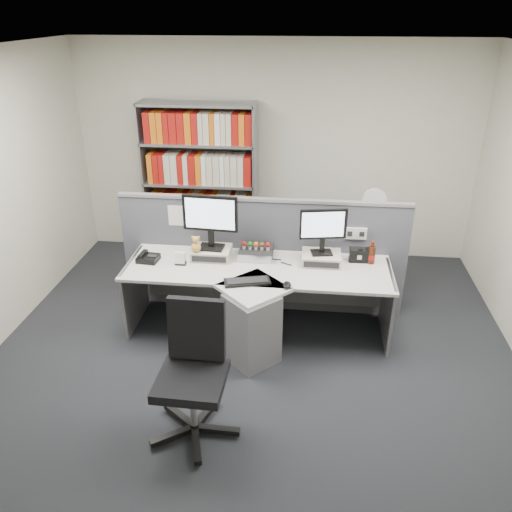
# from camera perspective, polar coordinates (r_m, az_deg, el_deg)

# --- Properties ---
(ground) EXTENTS (5.50, 5.50, 0.00)m
(ground) POSITION_cam_1_polar(r_m,az_deg,el_deg) (4.70, -0.89, -13.66)
(ground) COLOR #26282D
(ground) RESTS_ON ground
(room_shell) EXTENTS (5.04, 5.54, 2.72)m
(room_shell) POSITION_cam_1_polar(r_m,az_deg,el_deg) (3.81, -1.08, 7.48)
(room_shell) COLOR beige
(room_shell) RESTS_ON ground
(partition) EXTENTS (3.00, 0.08, 1.27)m
(partition) POSITION_cam_1_polar(r_m,az_deg,el_deg) (5.40, 0.75, 0.20)
(partition) COLOR #54555F
(partition) RESTS_ON ground
(desk) EXTENTS (2.60, 1.20, 0.72)m
(desk) POSITION_cam_1_polar(r_m,az_deg,el_deg) (4.92, -0.07, -5.14)
(desk) COLOR silver
(desk) RESTS_ON ground
(monitor_riser_left) EXTENTS (0.38, 0.31, 0.10)m
(monitor_riser_left) POSITION_cam_1_polar(r_m,az_deg,el_deg) (5.17, -4.97, 0.36)
(monitor_riser_left) COLOR beige
(monitor_riser_left) RESTS_ON desk
(monitor_riser_right) EXTENTS (0.38, 0.31, 0.10)m
(monitor_riser_right) POSITION_cam_1_polar(r_m,az_deg,el_deg) (5.08, 7.30, -0.24)
(monitor_riser_right) COLOR beige
(monitor_riser_right) RESTS_ON desk
(monitor_left) EXTENTS (0.55, 0.19, 0.56)m
(monitor_left) POSITION_cam_1_polar(r_m,az_deg,el_deg) (5.02, -5.14, 4.30)
(monitor_left) COLOR black
(monitor_left) RESTS_ON monitor_riser_left
(monitor_right) EXTENTS (0.45, 0.18, 0.46)m
(monitor_right) POSITION_cam_1_polar(r_m,az_deg,el_deg) (4.95, 7.50, 3.16)
(monitor_right) COLOR black
(monitor_right) RESTS_ON monitor_riser_right
(desktop_pc) EXTENTS (0.34, 0.30, 0.09)m
(desktop_pc) POSITION_cam_1_polar(r_m,az_deg,el_deg) (5.16, 0.01, 0.35)
(desktop_pc) COLOR black
(desktop_pc) RESTS_ON desk
(figurines) EXTENTS (0.29, 0.05, 0.09)m
(figurines) POSITION_cam_1_polar(r_m,az_deg,el_deg) (5.10, -0.01, 1.24)
(figurines) COLOR beige
(figurines) RESTS_ON desktop_pc
(keyboard) EXTENTS (0.45, 0.26, 0.03)m
(keyboard) POSITION_cam_1_polar(r_m,az_deg,el_deg) (4.69, -0.98, -2.86)
(keyboard) COLOR black
(keyboard) RESTS_ON desk
(mouse) EXTENTS (0.08, 0.12, 0.05)m
(mouse) POSITION_cam_1_polar(r_m,az_deg,el_deg) (4.63, 3.48, -3.24)
(mouse) COLOR black
(mouse) RESTS_ON desk
(desk_phone) EXTENTS (0.22, 0.20, 0.09)m
(desk_phone) POSITION_cam_1_polar(r_m,az_deg,el_deg) (5.20, -12.00, -0.21)
(desk_phone) COLOR black
(desk_phone) RESTS_ON desk
(desk_calendar) EXTENTS (0.11, 0.08, 0.13)m
(desk_calendar) POSITION_cam_1_polar(r_m,az_deg,el_deg) (5.06, -8.45, -0.37)
(desk_calendar) COLOR black
(desk_calendar) RESTS_ON desk
(plush_toy) EXTENTS (0.10, 0.10, 0.17)m
(plush_toy) POSITION_cam_1_polar(r_m,az_deg,el_deg) (5.06, -6.73, 1.22)
(plush_toy) COLOR gold
(plush_toy) RESTS_ON monitor_riser_left
(speaker) EXTENTS (0.20, 0.11, 0.13)m
(speaker) POSITION_cam_1_polar(r_m,az_deg,el_deg) (5.17, 11.45, 0.12)
(speaker) COLOR black
(speaker) RESTS_ON desk
(cola_bottle) EXTENTS (0.07, 0.07, 0.24)m
(cola_bottle) POSITION_cam_1_polar(r_m,az_deg,el_deg) (5.14, 12.78, 0.11)
(cola_bottle) COLOR #3F190A
(cola_bottle) RESTS_ON desk
(shelving_unit) EXTENTS (1.41, 0.40, 2.00)m
(shelving_unit) POSITION_cam_1_polar(r_m,az_deg,el_deg) (6.50, -6.22, 7.78)
(shelving_unit) COLOR gray
(shelving_unit) RESTS_ON ground
(filing_cabinet) EXTENTS (0.45, 0.61, 0.70)m
(filing_cabinet) POSITION_cam_1_polar(r_m,az_deg,el_deg) (6.22, 12.44, 0.19)
(filing_cabinet) COLOR gray
(filing_cabinet) RESTS_ON ground
(desk_fan) EXTENTS (0.28, 0.17, 0.48)m
(desk_fan) POSITION_cam_1_polar(r_m,az_deg,el_deg) (5.97, 13.03, 5.78)
(desk_fan) COLOR white
(desk_fan) RESTS_ON filing_cabinet
(office_chair) EXTENTS (0.67, 0.70, 1.05)m
(office_chair) POSITION_cam_1_polar(r_m,az_deg,el_deg) (3.96, -6.98, -12.30)
(office_chair) COLOR silver
(office_chair) RESTS_ON ground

